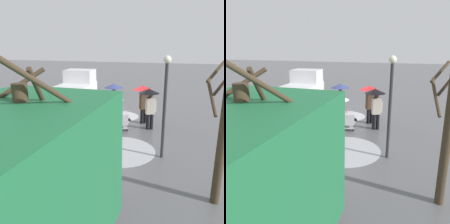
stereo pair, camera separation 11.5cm
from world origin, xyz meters
The scene contains 15 objects.
ground_plane centered at (0.00, 0.00, 0.00)m, with size 90.00×90.00×0.00m, color #5B5B5E.
slush_patch_near_cluster centered at (-0.90, 3.51, 0.00)m, with size 2.99×2.99×0.01m, color #ADAFB5.
slush_patch_under_van centered at (4.54, 0.70, 0.00)m, with size 2.20×2.20×0.01m, color #ADAFB5.
slush_patch_mid_street centered at (0.46, -0.37, 0.00)m, with size 2.06×2.06×0.01m, color #ADAFB5.
slush_patch_far_side centered at (0.22, -1.27, 0.00)m, with size 2.19×2.19×0.01m, color silver.
cargo_van_parked_right centered at (3.29, -0.88, 1.18)m, with size 2.35×5.41×2.60m.
shopping_cart_vendor centered at (-0.42, 0.97, 0.57)m, with size 0.80×0.96×1.04m.
hand_dolly_boxes centered at (0.41, 0.63, 0.89)m, with size 0.73×0.84×1.54m.
pedestrian_pink_side centered at (-0.29, 2.59, 1.58)m, with size 1.04×1.04×2.15m.
pedestrian_black_side centered at (0.43, -0.41, 1.57)m, with size 1.04×1.04×2.15m.
pedestrian_white_side centered at (-1.72, 0.60, 1.58)m, with size 1.04×1.04×2.15m.
pedestrian_far_side centered at (-1.27, -0.27, 1.58)m, with size 1.04×1.04×2.15m.
bare_tree_near centered at (-4.29, 6.06, 2.20)m, with size 1.24×1.23×4.09m.
bare_tree_far centered at (-0.80, 9.28, 1.99)m, with size 1.41×1.41×4.18m.
street_lamp centered at (-2.65, 3.65, 2.37)m, with size 0.28×0.28×3.86m.
Camera 1 is at (-3.15, 12.39, 4.24)m, focal length 38.64 mm.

